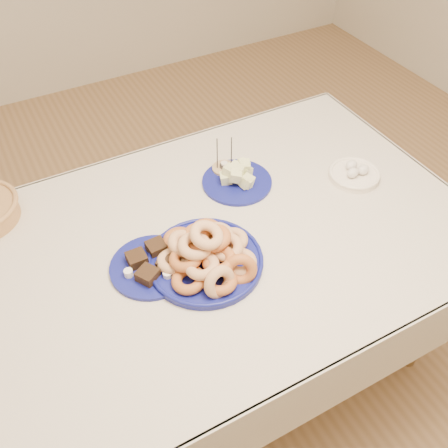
{
  "coord_description": "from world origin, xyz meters",
  "views": [
    {
      "loc": [
        -0.51,
        -0.99,
        1.92
      ],
      "look_at": [
        0.0,
        -0.05,
        0.85
      ],
      "focal_mm": 40.0,
      "sensor_mm": 36.0,
      "label": 1
    }
  ],
  "objects_px": {
    "brownie_plate": "(152,265)",
    "egg_bowl": "(354,174)",
    "melon_plate": "(238,177)",
    "candle_holder": "(224,168)",
    "dining_table": "(217,258)",
    "donut_platter": "(207,256)"
  },
  "relations": [
    {
      "from": "brownie_plate",
      "to": "egg_bowl",
      "type": "distance_m",
      "value": 0.81
    },
    {
      "from": "melon_plate",
      "to": "candle_holder",
      "type": "bearing_deg",
      "value": 99.23
    },
    {
      "from": "dining_table",
      "to": "brownie_plate",
      "type": "distance_m",
      "value": 0.26
    },
    {
      "from": "dining_table",
      "to": "egg_bowl",
      "type": "relative_size",
      "value": 8.29
    },
    {
      "from": "donut_platter",
      "to": "melon_plate",
      "type": "bearing_deg",
      "value": 46.81
    },
    {
      "from": "melon_plate",
      "to": "egg_bowl",
      "type": "distance_m",
      "value": 0.42
    },
    {
      "from": "melon_plate",
      "to": "brownie_plate",
      "type": "bearing_deg",
      "value": -152.38
    },
    {
      "from": "dining_table",
      "to": "donut_platter",
      "type": "bearing_deg",
      "value": -131.45
    },
    {
      "from": "donut_platter",
      "to": "brownie_plate",
      "type": "height_order",
      "value": "donut_platter"
    },
    {
      "from": "brownie_plate",
      "to": "candle_holder",
      "type": "bearing_deg",
      "value": 36.28
    },
    {
      "from": "donut_platter",
      "to": "brownie_plate",
      "type": "relative_size",
      "value": 1.11
    },
    {
      "from": "dining_table",
      "to": "egg_bowl",
      "type": "xyz_separation_m",
      "value": [
        0.58,
        0.02,
        0.13
      ]
    },
    {
      "from": "dining_table",
      "to": "candle_holder",
      "type": "bearing_deg",
      "value": 57.35
    },
    {
      "from": "dining_table",
      "to": "egg_bowl",
      "type": "distance_m",
      "value": 0.59
    },
    {
      "from": "candle_holder",
      "to": "brownie_plate",
      "type": "bearing_deg",
      "value": -143.72
    },
    {
      "from": "donut_platter",
      "to": "melon_plate",
      "type": "relative_size",
      "value": 1.34
    },
    {
      "from": "brownie_plate",
      "to": "dining_table",
      "type": "bearing_deg",
      "value": 5.8
    },
    {
      "from": "melon_plate",
      "to": "candle_holder",
      "type": "xyz_separation_m",
      "value": [
        -0.01,
        0.08,
        -0.01
      ]
    },
    {
      "from": "dining_table",
      "to": "brownie_plate",
      "type": "relative_size",
      "value": 5.25
    },
    {
      "from": "dining_table",
      "to": "melon_plate",
      "type": "height_order",
      "value": "melon_plate"
    },
    {
      "from": "melon_plate",
      "to": "dining_table",
      "type": "bearing_deg",
      "value": -133.97
    },
    {
      "from": "donut_platter",
      "to": "egg_bowl",
      "type": "relative_size",
      "value": 1.76
    }
  ]
}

